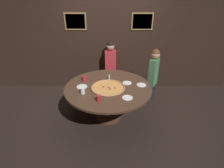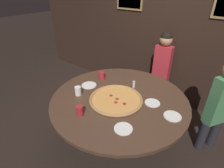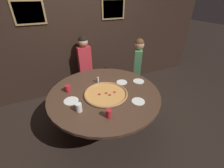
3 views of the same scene
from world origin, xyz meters
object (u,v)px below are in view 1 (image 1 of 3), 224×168
(drink_cup_beside_pizza, at_px, (99,98))
(drink_cup_near_left, at_px, (83,91))
(white_plate_beside_cup, at_px, (127,83))
(diner_far_right, at_px, (111,64))
(drink_cup_centre_back, at_px, (85,78))
(condiment_shaker, at_px, (109,77))
(dining_table, at_px, (108,92))
(white_plate_left_side, at_px, (128,98))
(giant_pizza, at_px, (108,88))
(white_plate_right_side, at_px, (82,87))
(diner_far_left, at_px, (154,73))
(white_plate_far_back, at_px, (142,85))

(drink_cup_beside_pizza, relative_size, drink_cup_near_left, 0.97)
(drink_cup_near_left, relative_size, white_plate_beside_cup, 0.64)
(white_plate_beside_cup, height_order, diner_far_right, diner_far_right)
(drink_cup_centre_back, relative_size, white_plate_beside_cup, 0.59)
(drink_cup_near_left, distance_m, condiment_shaker, 0.75)
(dining_table, relative_size, white_plate_beside_cup, 9.38)
(condiment_shaker, bearing_deg, white_plate_beside_cup, -25.37)
(drink_cup_centre_back, height_order, white_plate_left_side, drink_cup_centre_back)
(giant_pizza, distance_m, drink_cup_beside_pizza, 0.48)
(dining_table, height_order, drink_cup_centre_back, drink_cup_centre_back)
(white_plate_beside_cup, bearing_deg, white_plate_right_side, -169.75)
(giant_pizza, bearing_deg, diner_far_left, 35.19)
(condiment_shaker, bearing_deg, drink_cup_near_left, -128.65)
(drink_cup_beside_pizza, relative_size, diner_far_right, 0.08)
(drink_cup_centre_back, relative_size, white_plate_far_back, 0.57)
(condiment_shaker, height_order, diner_far_left, diner_far_left)
(diner_far_left, bearing_deg, drink_cup_centre_back, -42.52)
(dining_table, height_order, white_plate_left_side, white_plate_left_side)
(diner_far_right, height_order, diner_far_left, diner_far_right)
(white_plate_right_side, relative_size, white_plate_beside_cup, 1.14)
(drink_cup_near_left, relative_size, condiment_shaker, 1.18)
(drink_cup_near_left, bearing_deg, white_plate_right_side, 102.32)
(white_plate_beside_cup, bearing_deg, drink_cup_near_left, -153.79)
(white_plate_right_side, xyz_separation_m, white_plate_beside_cup, (0.89, 0.16, 0.00))
(drink_cup_centre_back, bearing_deg, white_plate_left_side, -38.39)
(dining_table, distance_m, white_plate_left_side, 0.55)
(white_plate_far_back, xyz_separation_m, diner_far_left, (0.36, 0.59, -0.01))
(dining_table, bearing_deg, white_plate_beside_cup, 20.75)
(condiment_shaker, bearing_deg, giant_pizza, -92.79)
(white_plate_far_back, relative_size, condiment_shaker, 1.93)
(drink_cup_near_left, xyz_separation_m, white_plate_left_side, (0.79, -0.15, -0.05))
(white_plate_beside_cup, xyz_separation_m, diner_far_right, (-0.34, 1.06, 0.01))
(giant_pizza, xyz_separation_m, white_plate_beside_cup, (0.38, 0.21, -0.01))
(drink_cup_centre_back, distance_m, condiment_shaker, 0.51)
(white_plate_left_side, relative_size, diner_far_left, 0.14)
(giant_pizza, height_order, diner_far_left, diner_far_left)
(giant_pizza, distance_m, diner_far_left, 1.25)
(white_plate_right_side, height_order, diner_far_right, diner_far_right)
(giant_pizza, bearing_deg, drink_cup_beside_pizza, -107.63)
(drink_cup_beside_pizza, height_order, white_plate_right_side, drink_cup_beside_pizza)
(condiment_shaker, distance_m, diner_far_left, 1.06)
(drink_cup_near_left, bearing_deg, diner_far_right, 71.64)
(condiment_shaker, xyz_separation_m, diner_far_left, (1.00, 0.33, -0.06))
(white_plate_beside_cup, bearing_deg, diner_far_left, 38.50)
(drink_cup_beside_pizza, relative_size, diner_far_left, 0.09)
(white_plate_right_side, distance_m, condiment_shaker, 0.62)
(giant_pizza, xyz_separation_m, white_plate_far_back, (0.66, 0.13, -0.01))
(condiment_shaker, bearing_deg, white_plate_right_side, -147.33)
(drink_cup_near_left, bearing_deg, giant_pizza, 23.62)
(white_plate_far_back, bearing_deg, white_plate_right_side, -176.40)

